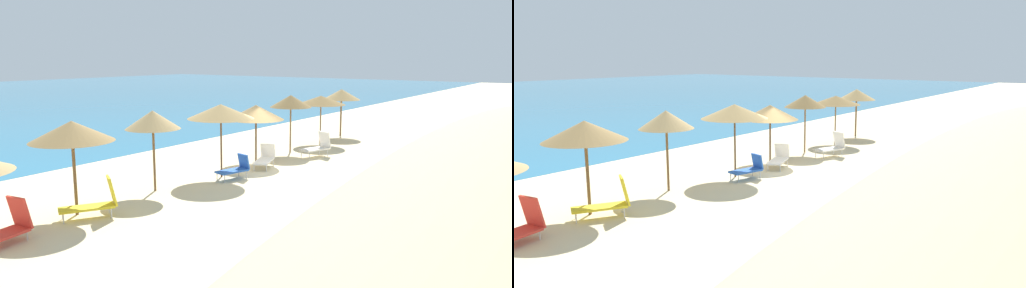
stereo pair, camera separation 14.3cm
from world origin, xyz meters
TOP-DOWN VIEW (x-y plane):
  - ground_plane at (0.00, 0.00)m, footprint 160.00×160.00m
  - dune_ridge at (-1.16, -8.79)m, footprint 39.25×8.66m
  - beach_umbrella_1 at (-8.01, 1.53)m, footprint 2.46×2.46m
  - beach_umbrella_2 at (-4.76, 1.60)m, footprint 1.93×1.93m
  - beach_umbrella_3 at (-1.79, 0.98)m, footprint 2.62×2.62m
  - beach_umbrella_4 at (1.28, 1.48)m, footprint 2.51×2.51m
  - beach_umbrella_5 at (4.10, 1.39)m, footprint 2.05×2.05m
  - beach_umbrella_6 at (7.28, 1.41)m, footprint 2.65×2.65m
  - beach_umbrella_7 at (10.30, 1.64)m, footprint 2.21×2.21m
  - lounge_chair_0 at (4.00, -0.21)m, footprint 1.58×1.11m
  - lounge_chair_1 at (-1.72, 0.34)m, footprint 1.42×0.88m
  - lounge_chair_2 at (0.60, 0.52)m, footprint 1.69×1.12m
  - lounge_chair_3 at (-7.86, 0.85)m, footprint 1.71×1.32m
  - lounge_chair_4 at (-10.42, 0.96)m, footprint 1.45×0.87m

SIDE VIEW (x-z plane):
  - ground_plane at x=0.00m, z-range 0.00..0.00m
  - lounge_chair_2 at x=0.60m, z-range -0.07..0.87m
  - lounge_chair_1 at x=-1.72m, z-range -0.05..0.88m
  - lounge_chair_4 at x=-10.42m, z-range -0.14..1.01m
  - lounge_chair_3 at x=-7.86m, z-range -0.13..1.07m
  - lounge_chair_0 at x=4.00m, z-range -0.09..1.08m
  - dune_ridge at x=-1.16m, z-range 0.00..2.55m
  - beach_umbrella_4 at x=1.28m, z-range 0.96..3.54m
  - beach_umbrella_6 at x=7.28m, z-range 1.06..3.66m
  - beach_umbrella_7 at x=10.30m, z-range 1.07..3.86m
  - beach_umbrella_2 at x=-4.76m, z-range 1.10..3.97m
  - beach_umbrella_5 at x=4.10m, z-range 1.12..3.96m
  - beach_umbrella_1 at x=-8.01m, z-range 1.12..3.97m
  - beach_umbrella_3 at x=-1.79m, z-range 1.16..4.04m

